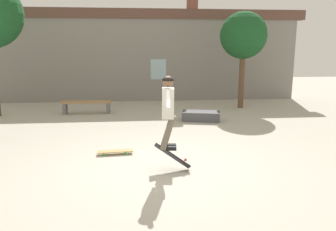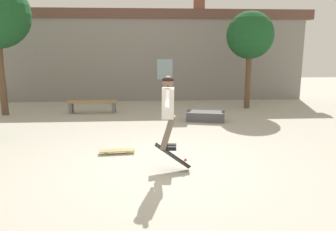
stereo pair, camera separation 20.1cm
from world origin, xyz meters
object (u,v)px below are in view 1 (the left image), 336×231
at_px(skate_ledge, 201,116).
at_px(tree_right, 243,36).
at_px(skater, 168,106).
at_px(skateboard_resting, 115,151).
at_px(park_bench, 87,104).
at_px(skateboard_flipping, 172,156).

bearing_deg(skate_ledge, tree_right, 61.25).
relative_size(skater, skateboard_resting, 1.73).
distance_m(park_bench, skateboard_flipping, 6.47).
height_order(tree_right, skater, tree_right).
bearing_deg(skate_ledge, skater, -95.71).
bearing_deg(tree_right, skater, -118.51).
xyz_separation_m(tree_right, park_bench, (-6.01, -0.63, -2.48)).
bearing_deg(skateboard_resting, skateboard_flipping, -47.50).
distance_m(skateboard_flipping, skateboard_resting, 1.62).
relative_size(skate_ledge, skateboard_flipping, 1.89).
distance_m(park_bench, skate_ledge, 4.27).
height_order(skateboard_flipping, skateboard_resting, skateboard_flipping).
relative_size(park_bench, skateboard_resting, 2.23).
bearing_deg(park_bench, skate_ledge, -22.43).
distance_m(park_bench, skateboard_resting, 5.06).
distance_m(skater, skateboard_flipping, 1.00).
height_order(park_bench, skater, skater).
xyz_separation_m(skateboard_flipping, skateboard_resting, (-1.18, 1.09, -0.22)).
bearing_deg(skateboard_resting, tree_right, 44.86).
xyz_separation_m(park_bench, skateboard_resting, (1.31, -4.88, -0.28)).
relative_size(tree_right, skateboard_resting, 4.65).
distance_m(tree_right, skate_ledge, 4.08).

